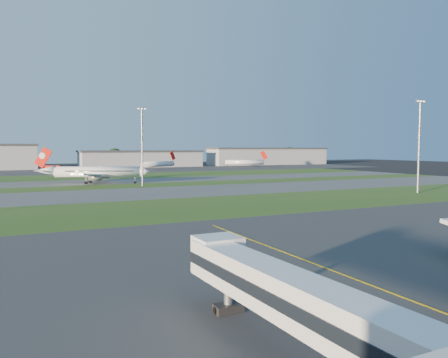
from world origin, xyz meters
TOP-DOWN VIEW (x-y plane):
  - ground at (0.00, 0.00)m, footprint 700.00×700.00m
  - apron_near at (0.00, 0.00)m, footprint 300.00×70.00m
  - grass_strip_a at (0.00, 52.00)m, footprint 300.00×34.00m
  - taxiway_a at (0.00, 85.00)m, footprint 300.00×32.00m
  - grass_strip_b at (0.00, 110.00)m, footprint 300.00×18.00m
  - taxiway_b at (0.00, 132.00)m, footprint 300.00×26.00m
  - grass_strip_c at (0.00, 165.00)m, footprint 300.00×40.00m
  - apron_far at (0.00, 225.00)m, footprint 400.00×80.00m
  - yellow_line at (5.00, 0.00)m, footprint 0.25×60.00m
  - jet_bridge at (-9.81, -15.24)m, footprint 4.20×26.90m
  - airliner_taxiing at (3.21, 124.85)m, footprint 34.80×29.64m
  - mini_jet_near at (54.60, 216.49)m, footprint 25.75×15.59m
  - mini_jet_far at (117.68, 224.77)m, footprint 26.36×14.47m
  - light_mast_centre at (15.00, 108.00)m, footprint 3.20×0.70m
  - light_mast_east at (78.00, 52.00)m, footprint 3.20×0.70m
  - hangar_east at (55.00, 255.00)m, footprint 81.60×23.00m
  - hangar_far_east at (155.00, 255.00)m, footprint 96.90×23.00m
  - tree_mid_west at (-20.00, 266.00)m, footprint 9.90×9.90m
  - tree_mid_east at (40.00, 269.00)m, footprint 11.55×11.55m
  - tree_east at (115.00, 267.00)m, footprint 10.45×10.45m
  - tree_far_east at (185.00, 271.00)m, footprint 12.65×12.65m

SIDE VIEW (x-z plane):
  - ground at x=0.00m, z-range 0.00..0.00m
  - yellow_line at x=5.00m, z-range -0.01..0.01m
  - apron_near at x=0.00m, z-range 0.00..0.01m
  - grass_strip_a at x=0.00m, z-range 0.00..0.01m
  - taxiway_a at x=0.00m, z-range 0.00..0.01m
  - grass_strip_b at x=0.00m, z-range 0.00..0.01m
  - taxiway_b at x=0.00m, z-range 0.00..0.01m
  - grass_strip_c at x=0.00m, z-range 0.00..0.01m
  - apron_far at x=0.00m, z-range 0.00..0.01m
  - mini_jet_near at x=54.60m, z-range -1.46..8.02m
  - mini_jet_far at x=117.68m, z-range -1.46..8.02m
  - jet_bridge at x=-9.81m, z-range 0.91..7.11m
  - airliner_taxiing at x=3.21m, z-range -1.73..9.90m
  - hangar_east at x=55.00m, z-range 0.04..11.24m
  - tree_mid_west at x=-20.00m, z-range 0.44..11.24m
  - tree_east at x=115.00m, z-range 0.46..11.86m
  - hangar_far_east at x=155.00m, z-range 0.04..13.24m
  - tree_mid_east at x=40.00m, z-range 0.51..13.11m
  - tree_far_east at x=185.00m, z-range 0.56..14.36m
  - light_mast_centre at x=15.00m, z-range 1.91..27.71m
  - light_mast_east at x=78.00m, z-range 1.91..27.71m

